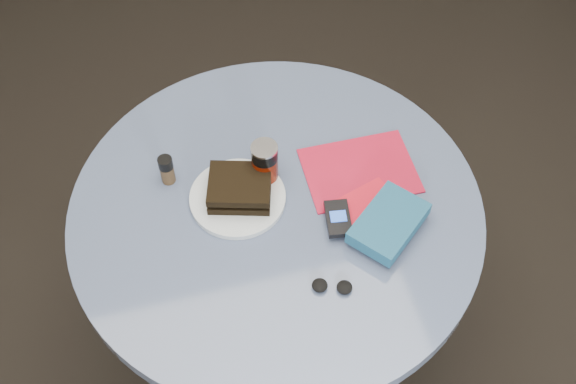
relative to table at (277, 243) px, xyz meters
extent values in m
plane|color=black|center=(0.00, 0.00, -0.59)|extent=(4.00, 4.00, 0.00)
cylinder|color=black|center=(0.00, 0.00, -0.57)|extent=(0.48, 0.48, 0.03)
cylinder|color=black|center=(0.00, 0.00, -0.22)|extent=(0.11, 0.11, 0.68)
cylinder|color=#3F4C69|center=(0.00, 0.00, 0.14)|extent=(1.00, 1.00, 0.04)
cylinder|color=silver|center=(-0.08, 0.04, 0.17)|extent=(0.28, 0.28, 0.01)
cube|color=black|center=(-0.08, 0.05, 0.19)|extent=(0.18, 0.16, 0.02)
cube|color=#332513|center=(-0.08, 0.05, 0.20)|extent=(0.16, 0.14, 0.01)
cube|color=black|center=(-0.08, 0.05, 0.22)|extent=(0.18, 0.16, 0.02)
cylinder|color=#5C1204|center=(0.00, 0.09, 0.20)|extent=(0.08, 0.08, 0.08)
cylinder|color=black|center=(0.00, 0.09, 0.26)|extent=(0.08, 0.08, 0.03)
cylinder|color=silver|center=(0.00, 0.09, 0.28)|extent=(0.08, 0.08, 0.01)
cylinder|color=#402E1B|center=(-0.24, 0.14, 0.19)|extent=(0.04, 0.04, 0.05)
cylinder|color=black|center=(-0.24, 0.14, 0.23)|extent=(0.04, 0.04, 0.03)
cube|color=maroon|center=(0.23, 0.05, 0.17)|extent=(0.27, 0.21, 0.00)
cube|color=red|center=(0.20, -0.06, 0.17)|extent=(0.18, 0.15, 0.01)
cube|color=navy|center=(0.24, -0.13, 0.20)|extent=(0.22, 0.21, 0.04)
cube|color=black|center=(0.13, -0.09, 0.19)|extent=(0.07, 0.11, 0.02)
cube|color=blue|center=(0.13, -0.09, 0.20)|extent=(0.04, 0.04, 0.00)
ellipsoid|color=black|center=(0.04, -0.24, 0.17)|extent=(0.05, 0.05, 0.02)
ellipsoid|color=black|center=(0.09, -0.26, 0.17)|extent=(0.05, 0.05, 0.02)
camera|label=1|loc=(-0.22, -0.97, 1.58)|focal=45.00mm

